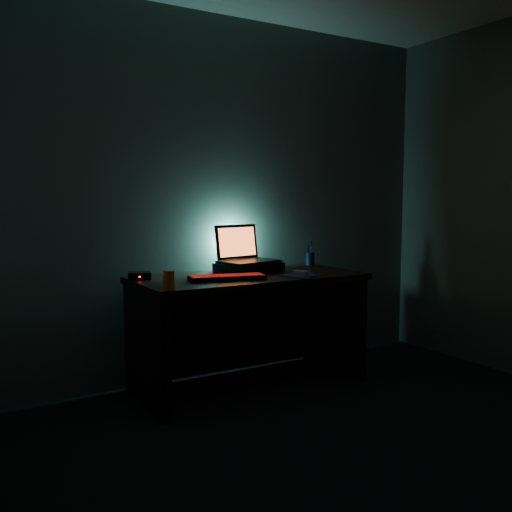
{
  "coord_description": "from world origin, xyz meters",
  "views": [
    {
      "loc": [
        -1.85,
        -1.58,
        1.25
      ],
      "look_at": [
        0.03,
        1.57,
        0.88
      ],
      "focal_mm": 40.0,
      "sensor_mm": 36.0,
      "label": 1
    }
  ],
  "objects_px": {
    "keyboard": "(227,277)",
    "laptop": "(244,254)",
    "pen_cup": "(310,259)",
    "router": "(139,276)",
    "mouse": "(301,273)",
    "juice_glass": "(169,280)"
  },
  "relations": [
    {
      "from": "keyboard",
      "to": "laptop",
      "type": "bearing_deg",
      "value": 59.05
    },
    {
      "from": "pen_cup",
      "to": "router",
      "type": "distance_m",
      "value": 1.36
    },
    {
      "from": "laptop",
      "to": "router",
      "type": "relative_size",
      "value": 2.57
    },
    {
      "from": "mouse",
      "to": "router",
      "type": "xyz_separation_m",
      "value": [
        -0.96,
        0.38,
        0.0
      ]
    },
    {
      "from": "juice_glass",
      "to": "router",
      "type": "bearing_deg",
      "value": 90.0
    },
    {
      "from": "keyboard",
      "to": "pen_cup",
      "type": "xyz_separation_m",
      "value": [
        0.9,
        0.36,
        0.03
      ]
    },
    {
      "from": "keyboard",
      "to": "juice_glass",
      "type": "relative_size",
      "value": 4.61
    },
    {
      "from": "mouse",
      "to": "pen_cup",
      "type": "height_order",
      "value": "pen_cup"
    },
    {
      "from": "laptop",
      "to": "keyboard",
      "type": "relative_size",
      "value": 0.86
    },
    {
      "from": "pen_cup",
      "to": "keyboard",
      "type": "bearing_deg",
      "value": -158.0
    },
    {
      "from": "keyboard",
      "to": "pen_cup",
      "type": "relative_size",
      "value": 5.14
    },
    {
      "from": "keyboard",
      "to": "mouse",
      "type": "relative_size",
      "value": 5.25
    },
    {
      "from": "router",
      "to": "pen_cup",
      "type": "bearing_deg",
      "value": 20.64
    },
    {
      "from": "router",
      "to": "keyboard",
      "type": "bearing_deg",
      "value": -14.37
    },
    {
      "from": "pen_cup",
      "to": "router",
      "type": "xyz_separation_m",
      "value": [
        -1.36,
        -0.07,
        -0.03
      ]
    },
    {
      "from": "keyboard",
      "to": "juice_glass",
      "type": "bearing_deg",
      "value": -144.99
    },
    {
      "from": "keyboard",
      "to": "mouse",
      "type": "height_order",
      "value": "mouse"
    },
    {
      "from": "mouse",
      "to": "pen_cup",
      "type": "bearing_deg",
      "value": 24.79
    },
    {
      "from": "router",
      "to": "mouse",
      "type": "bearing_deg",
      "value": -3.87
    },
    {
      "from": "pen_cup",
      "to": "router",
      "type": "relative_size",
      "value": 0.58
    },
    {
      "from": "router",
      "to": "juice_glass",
      "type": "bearing_deg",
      "value": -72.46
    },
    {
      "from": "laptop",
      "to": "keyboard",
      "type": "distance_m",
      "value": 0.45
    }
  ]
}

